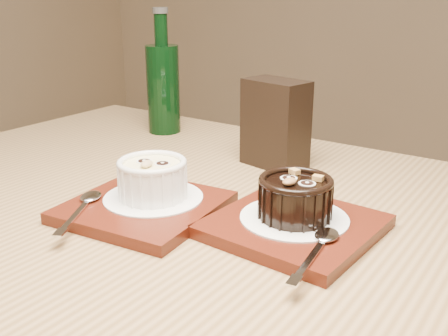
% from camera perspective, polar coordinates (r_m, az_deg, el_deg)
% --- Properties ---
extents(table, '(1.27, 0.90, 0.75)m').
position_cam_1_polar(table, '(0.71, -0.45, -12.08)').
color(table, olive).
rests_on(table, ground).
extents(tray_left, '(0.18, 0.18, 0.01)m').
position_cam_1_polar(tray_left, '(0.69, -8.66, -4.25)').
color(tray_left, '#551B0E').
rests_on(tray_left, table).
extents(doily_left, '(0.13, 0.13, 0.00)m').
position_cam_1_polar(doily_left, '(0.69, -7.69, -3.18)').
color(doily_left, white).
rests_on(doily_left, tray_left).
extents(ramekin_white, '(0.09, 0.09, 0.05)m').
position_cam_1_polar(ramekin_white, '(0.68, -7.80, -0.95)').
color(ramekin_white, white).
rests_on(ramekin_white, doily_left).
extents(spoon_left, '(0.08, 0.13, 0.01)m').
position_cam_1_polar(spoon_left, '(0.67, -15.25, -4.09)').
color(spoon_left, white).
rests_on(spoon_left, tray_left).
extents(tray_right, '(0.20, 0.20, 0.01)m').
position_cam_1_polar(tray_right, '(0.63, 7.62, -6.29)').
color(tray_right, '#551B0E').
rests_on(tray_right, table).
extents(doily_right, '(0.13, 0.13, 0.00)m').
position_cam_1_polar(doily_right, '(0.63, 7.65, -5.39)').
color(doily_right, white).
rests_on(doily_right, tray_right).
extents(ramekin_dark, '(0.09, 0.09, 0.05)m').
position_cam_1_polar(ramekin_dark, '(0.62, 7.76, -3.02)').
color(ramekin_dark, black).
rests_on(ramekin_dark, doily_right).
extents(spoon_right, '(0.03, 0.13, 0.01)m').
position_cam_1_polar(spoon_right, '(0.56, 10.10, -8.58)').
color(spoon_right, white).
rests_on(spoon_right, tray_right).
extents(condiment_stand, '(0.11, 0.09, 0.14)m').
position_cam_1_polar(condiment_stand, '(0.84, 5.61, 4.82)').
color(condiment_stand, black).
rests_on(condiment_stand, table).
extents(green_bottle, '(0.06, 0.06, 0.24)m').
position_cam_1_polar(green_bottle, '(1.05, -6.65, 8.91)').
color(green_bottle, black).
rests_on(green_bottle, table).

